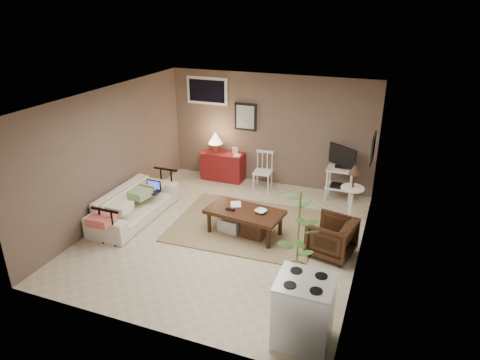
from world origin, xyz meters
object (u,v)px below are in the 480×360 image
at_px(coffee_table, 244,220).
at_px(tv_stand, 341,172).
at_px(red_console, 222,163).
at_px(sofa, 134,199).
at_px(side_table, 353,186).
at_px(spindle_chair, 263,172).
at_px(stove, 304,311).
at_px(armchair, 332,235).
at_px(potted_plant, 298,237).

distance_m(coffee_table, tv_stand, 2.45).
distance_m(coffee_table, red_console, 2.55).
distance_m(coffee_table, sofa, 2.11).
distance_m(sofa, side_table, 3.99).
bearing_deg(tv_stand, coffee_table, -122.64).
height_order(coffee_table, tv_stand, tv_stand).
bearing_deg(spindle_chair, coffee_table, -81.17).
height_order(spindle_chair, tv_stand, tv_stand).
xyz_separation_m(coffee_table, sofa, (-2.10, -0.17, 0.11)).
height_order(spindle_chair, side_table, side_table).
height_order(spindle_chair, stove, stove).
distance_m(coffee_table, side_table, 2.07).
relative_size(red_console, spindle_chair, 1.33).
bearing_deg(coffee_table, stove, -54.04).
bearing_deg(tv_stand, red_console, 177.27).
distance_m(armchair, stove, 2.02).
bearing_deg(coffee_table, red_console, 121.56).
bearing_deg(tv_stand, stove, -86.93).
bearing_deg(armchair, side_table, -173.39).
distance_m(sofa, spindle_chair, 2.80).
bearing_deg(stove, spindle_chair, 114.21).
distance_m(coffee_table, spindle_chair, 2.00).
bearing_deg(stove, red_console, 123.79).
relative_size(spindle_chair, side_table, 0.74).
bearing_deg(armchair, potted_plant, -5.05).
xyz_separation_m(side_table, stove, (-0.12, -3.29, -0.26)).
distance_m(red_console, spindle_chair, 1.04).
relative_size(potted_plant, stove, 1.73).
distance_m(spindle_chair, tv_stand, 1.63).
bearing_deg(sofa, coffee_table, -85.38).
bearing_deg(stove, side_table, 87.96).
distance_m(sofa, stove, 4.12).
xyz_separation_m(side_table, potted_plant, (-0.45, -2.27, 0.11)).
bearing_deg(potted_plant, armchair, 72.38).
distance_m(sofa, tv_stand, 4.07).
height_order(coffee_table, sofa, sofa).
relative_size(red_console, tv_stand, 0.97).
height_order(coffee_table, red_console, red_console).
bearing_deg(potted_plant, coffee_table, 137.51).
bearing_deg(side_table, sofa, -160.29).
height_order(red_console, spindle_chair, red_console).
bearing_deg(red_console, sofa, -108.18).
bearing_deg(side_table, potted_plant, -101.23).
distance_m(coffee_table, potted_plant, 1.71).
bearing_deg(coffee_table, tv_stand, 57.36).
xyz_separation_m(coffee_table, armchair, (1.52, -0.10, 0.07)).
bearing_deg(potted_plant, tv_stand, 87.99).
xyz_separation_m(spindle_chair, armchair, (1.82, -2.07, -0.05)).
relative_size(red_console, stove, 1.27).
bearing_deg(potted_plant, spindle_chair, 116.08).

